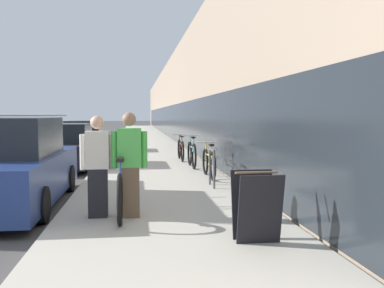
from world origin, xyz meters
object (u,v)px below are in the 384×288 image
Objects in this scene: person_bystander at (98,166)px; cruiser_bike_middle at (192,154)px; vintage_roadster_curbside at (65,148)px; sandwich_board_sign at (256,206)px; tandem_bicycle at (122,188)px; parked_sedan_far at (84,138)px; cruiser_bike_farthest at (181,150)px; bike_rack_hoop at (212,164)px; cruiser_bike_nearest at (209,163)px; parked_sedan_curbside at (11,167)px; person_rider at (130,165)px.

cruiser_bike_middle is at bearing 69.48° from person_bystander.
sandwich_board_sign is at bearing -67.16° from vintage_roadster_curbside.
parked_sedan_far is at bearing 99.31° from tandem_bicycle.
cruiser_bike_farthest is 1.99× the size of sandwich_board_sign.
parked_sedan_far reaches higher than tandem_bicycle.
sandwich_board_sign is (-0.17, -7.68, 0.05)m from cruiser_bike_middle.
bike_rack_hoop is 1.38m from cruiser_bike_nearest.
cruiser_bike_middle is 6.04m from parked_sedan_curbside.
vintage_roadster_curbside is at bearing -89.51° from parked_sedan_far.
cruiser_bike_middle is 1.96× the size of sandwich_board_sign.
person_bystander is 2.39m from parked_sedan_curbside.
person_rider reaches higher than cruiser_bike_nearest.
person_bystander is 0.88× the size of cruiser_bike_nearest.
sandwich_board_sign is at bearing -43.04° from person_rider.
tandem_bicycle is 2.68× the size of sandwich_board_sign.
person_rider is 2.80m from parked_sedan_curbside.
parked_sedan_curbside reaches higher than parked_sedan_far.
person_bystander reaches higher than tandem_bicycle.
cruiser_bike_nearest is at bearing -40.45° from vintage_roadster_curbside.
bike_rack_hoop is (1.79, 2.63, -0.32)m from person_rider.
parked_sedan_far is (-4.03, 6.92, 0.14)m from cruiser_bike_middle.
parked_sedan_far is (-3.85, 14.60, 0.09)m from sandwich_board_sign.
parked_sedan_curbside is (-4.03, -4.49, 0.22)m from cruiser_bike_middle.
parked_sedan_far is (-3.90, 4.89, 0.16)m from cruiser_bike_farthest.
person_rider is 3.20m from bike_rack_hoop.
person_rider is 1.83× the size of sandwich_board_sign.
person_bystander reaches higher than vintage_roadster_curbside.
tandem_bicycle is 3.03m from bike_rack_hoop.
sandwich_board_sign is 0.21× the size of vintage_roadster_curbside.
parked_sedan_curbside is at bearing 143.19° from person_rider.
cruiser_bike_farthest is (2.16, 8.14, -0.42)m from person_bystander.
parked_sedan_curbside is at bearing -120.94° from cruiser_bike_farthest.
sandwich_board_sign is (-0.33, -5.51, 0.07)m from cruiser_bike_nearest.
cruiser_bike_nearest is 2.18m from cruiser_bike_middle.
cruiser_bike_nearest is 0.38× the size of parked_sedan_curbside.
vintage_roadster_curbside is at bearing 102.76° from person_bystander.
cruiser_bike_farthest is at bearing 77.16° from tandem_bicycle.
person_rider reaches higher than tandem_bicycle.
cruiser_bike_middle is (0.01, 3.54, -0.11)m from bike_rack_hoop.
person_bystander is 1.77× the size of sandwich_board_sign.
person_bystander is 4.65m from cruiser_bike_nearest.
sandwich_board_sign is (-0.05, -9.70, 0.07)m from cruiser_bike_farthest.
bike_rack_hoop is at bearing 13.39° from parked_sedan_curbside.
vintage_roadster_curbside is (-3.97, 4.89, 0.02)m from bike_rack_hoop.
bike_rack_hoop is (1.92, 2.34, 0.11)m from tandem_bicycle.
cruiser_bike_farthest is at bearing 78.50° from person_rider.
vintage_roadster_curbside is (-3.98, 1.35, 0.13)m from cruiser_bike_middle.
parked_sedan_far reaches higher than bike_rack_hoop.
parked_sedan_curbside reaches higher than cruiser_bike_farthest.
bike_rack_hoop is (2.28, 2.58, -0.29)m from person_bystander.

